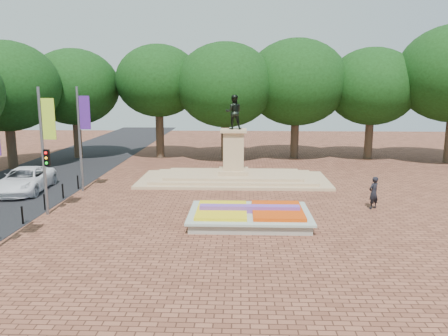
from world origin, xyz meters
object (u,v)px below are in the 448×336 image
at_px(flower_bed, 250,215).
at_px(pedestrian, 374,193).
at_px(van, 25,180).
at_px(monument, 234,170).

bearing_deg(flower_bed, pedestrian, 21.77).
height_order(flower_bed, pedestrian, pedestrian).
relative_size(van, pedestrian, 3.07).
relative_size(monument, pedestrian, 7.37).
bearing_deg(pedestrian, flower_bed, -13.22).
distance_m(flower_bed, van, 16.19).
xyz_separation_m(van, pedestrian, (22.20, -3.22, 0.14)).
bearing_deg(flower_bed, van, 157.84).
xyz_separation_m(monument, pedestrian, (8.24, -7.12, 0.07)).
bearing_deg(monument, flower_bed, -84.13).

